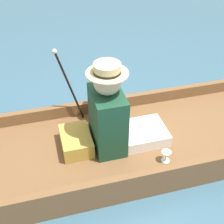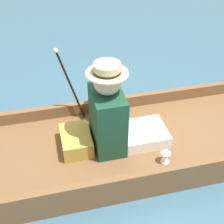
{
  "view_description": "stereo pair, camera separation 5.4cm",
  "coord_description": "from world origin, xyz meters",
  "px_view_note": "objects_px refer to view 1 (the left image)",
  "views": [
    {
      "loc": [
        1.99,
        -0.75,
        2.06
      ],
      "look_at": [
        0.01,
        -0.21,
        0.51
      ],
      "focal_mm": 50.0,
      "sensor_mm": 36.0,
      "label": 1
    },
    {
      "loc": [
        2.0,
        -0.69,
        2.06
      ],
      "look_at": [
        0.01,
        -0.21,
        0.51
      ],
      "focal_mm": 50.0,
      "sensor_mm": 36.0,
      "label": 2
    }
  ],
  "objects_px": {
    "seated_person": "(115,116)",
    "walking_cane": "(67,80)",
    "teddy_bear": "(99,102)",
    "wine_glass": "(166,154)"
  },
  "relations": [
    {
      "from": "seated_person",
      "to": "walking_cane",
      "type": "xyz_separation_m",
      "value": [
        -0.45,
        -0.32,
        0.14
      ]
    },
    {
      "from": "wine_glass",
      "to": "walking_cane",
      "type": "xyz_separation_m",
      "value": [
        -0.77,
        -0.68,
        0.38
      ]
    },
    {
      "from": "seated_person",
      "to": "wine_glass",
      "type": "bearing_deg",
      "value": 36.18
    },
    {
      "from": "seated_person",
      "to": "wine_glass",
      "type": "xyz_separation_m",
      "value": [
        0.32,
        0.35,
        -0.24
      ]
    },
    {
      "from": "teddy_bear",
      "to": "wine_glass",
      "type": "bearing_deg",
      "value": 30.23
    },
    {
      "from": "teddy_bear",
      "to": "wine_glass",
      "type": "xyz_separation_m",
      "value": [
        0.7,
        0.41,
        -0.14
      ]
    },
    {
      "from": "wine_glass",
      "to": "walking_cane",
      "type": "distance_m",
      "value": 1.09
    },
    {
      "from": "teddy_bear",
      "to": "wine_glass",
      "type": "relative_size",
      "value": 4.36
    },
    {
      "from": "teddy_bear",
      "to": "seated_person",
      "type": "bearing_deg",
      "value": 7.78
    },
    {
      "from": "walking_cane",
      "to": "teddy_bear",
      "type": "bearing_deg",
      "value": 74.94
    }
  ]
}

